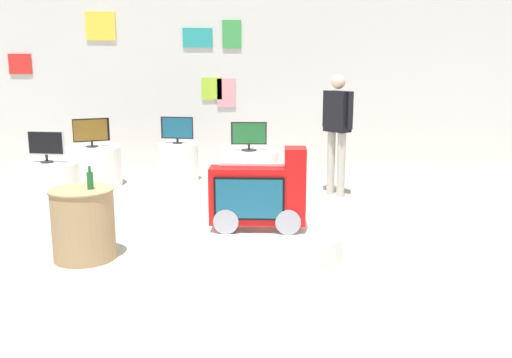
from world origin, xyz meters
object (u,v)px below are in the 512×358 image
Objects in this scene: display_pedestal_left_rear at (249,171)px; bottle_on_side_table at (90,180)px; tv_on_left_rear at (249,135)px; display_pedestal_center_rear at (178,162)px; display_pedestal_far_right at (93,166)px; novelty_firetruck_tv at (259,198)px; tv_on_right_rear at (46,144)px; tv_on_far_right at (91,131)px; shopper_browsing_near_truck at (337,125)px; main_display_pedestal at (258,242)px; tv_on_center_rear at (177,129)px; display_pedestal_right_rear at (49,185)px; side_table_round at (83,223)px.

display_pedestal_left_rear is 3.88× the size of bottle_on_side_table.
tv_on_left_rear reaches higher than display_pedestal_center_rear.
novelty_firetruck_tv is at bearing -56.53° from display_pedestal_far_right.
display_pedestal_center_rear is 1.32× the size of tv_on_right_rear.
tv_on_left_rear is 2.52m from tv_on_far_right.
shopper_browsing_near_truck is at bearing 5.21° from tv_on_right_rear.
main_display_pedestal is 2.89m from display_pedestal_left_rear.
tv_on_right_rear is at bearing -164.49° from display_pedestal_left_rear.
tv_on_right_rear is 2.21× the size of bottle_on_side_table.
display_pedestal_left_rear reaches higher than main_display_pedestal.
bottle_on_side_table reaches higher than display_pedestal_left_rear.
tv_on_left_rear is 1.06× the size of tv_on_right_rear.
tv_on_right_rear is at bearing -134.94° from display_pedestal_center_rear.
novelty_firetruck_tv is 3.91m from display_pedestal_center_rear.
tv_on_right_rear is (-1.66, -1.66, 0.56)m from display_pedestal_center_rear.
novelty_firetruck_tv is (0.02, -0.01, 0.47)m from main_display_pedestal.
tv_on_far_right is (-1.33, -0.28, 0.01)m from tv_on_center_rear.
tv_on_left_rear is (0.00, -0.00, 0.55)m from display_pedestal_left_rear.
main_display_pedestal is at bearing -38.84° from display_pedestal_right_rear.
display_pedestal_center_rear is 0.94× the size of side_table_round.
tv_on_left_rear is 1.33m from shopper_browsing_near_truck.
tv_on_far_right reaches higher than display_pedestal_left_rear.
tv_on_left_rear is (0.15, 2.87, 0.73)m from main_display_pedestal.
display_pedestal_left_rear is at bearing 87.03° from main_display_pedestal.
side_table_round is at bearing -101.71° from tv_on_center_rear.
tv_on_center_rear is (-1.11, 0.89, 0.56)m from display_pedestal_left_rear.
tv_on_center_rear is at bearing 44.88° from display_pedestal_right_rear.
novelty_firetruck_tv reaches higher than tv_on_right_rear.
side_table_round is (-1.75, 0.04, -0.23)m from novelty_firetruck_tv.
tv_on_left_rear is 3.37m from bottle_on_side_table.
tv_on_center_rear is at bearing 141.38° from tv_on_left_rear.
tv_on_center_rear is (-0.98, 3.77, 0.27)m from novelty_firetruck_tv.
tv_on_center_rear is 0.61× the size of display_pedestal_far_right.
display_pedestal_center_rear reaches higher than main_display_pedestal.
side_table_round is at bearing -123.58° from display_pedestal_left_rear.
display_pedestal_right_rear is 2.26m from side_table_round.
shopper_browsing_near_truck reaches higher than display_pedestal_left_rear.
display_pedestal_center_rear is at bearing 79.76° from bottle_on_side_table.
bottle_on_side_table is (-1.79, -2.85, 0.50)m from display_pedestal_left_rear.
display_pedestal_right_rear is 3.59× the size of bottle_on_side_table.
side_table_round is at bearing -142.18° from shopper_browsing_near_truck.
tv_on_far_right reaches higher than display_pedestal_center_rear.
tv_on_far_right is (-1.33, -0.28, 0.56)m from display_pedestal_center_rear.
display_pedestal_far_right is at bearing 164.70° from shopper_browsing_near_truck.
main_display_pedestal is 4.24m from tv_on_far_right.
tv_on_center_rear is (-1.11, 0.89, 0.01)m from tv_on_left_rear.
main_display_pedestal is 1.95× the size of display_pedestal_far_right.
display_pedestal_center_rear is 0.56m from tv_on_center_rear.
tv_on_far_right reaches higher than bottle_on_side_table.
tv_on_left_rear is at bearing 15.35° from display_pedestal_right_rear.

